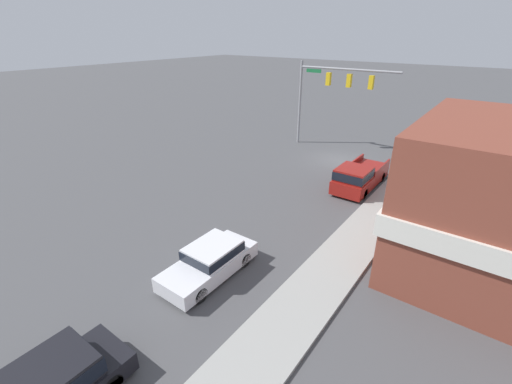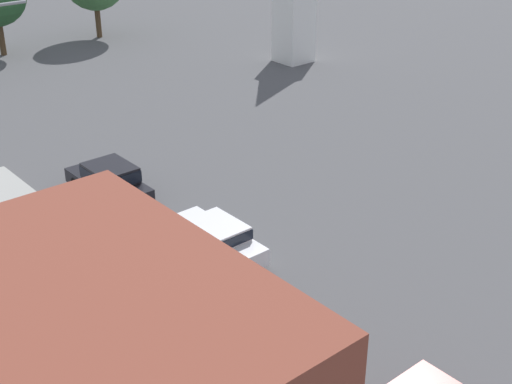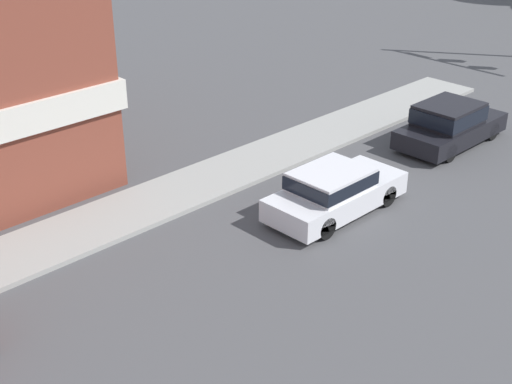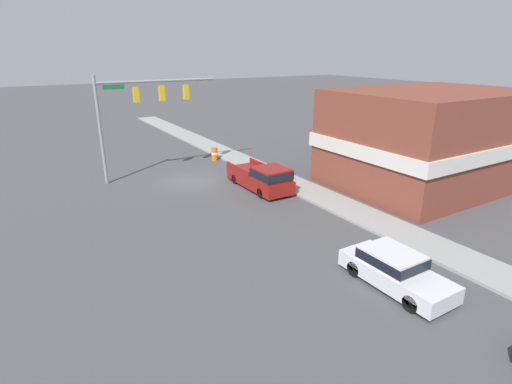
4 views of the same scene
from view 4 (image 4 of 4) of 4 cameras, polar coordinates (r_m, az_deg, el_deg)
The scene contains 7 objects.
ground_plane at distance 29.26m, azimuth -9.11°, elevation 1.62°, with size 200.00×200.00×0.00m, color #4C4C4F.
sidewalk_curb at distance 31.71m, azimuth 0.43°, elevation 3.40°, with size 2.40×60.00×0.14m.
near_signal_assembly at distance 29.73m, azimuth -16.16°, elevation 12.24°, with size 8.67×0.49×7.37m.
car_lead at distance 16.95m, azimuth 19.17°, elevation -10.29°, with size 1.86×4.57×1.43m.
pickup_truck_parked at distance 26.65m, azimuth 1.00°, elevation 2.08°, with size 2.06×5.59×1.79m.
construction_barrel at distance 34.44m, azimuth -5.95°, elevation 5.44°, with size 0.55×0.55×1.11m.
corner_brick_building at distance 30.03m, azimuth 23.47°, elevation 7.03°, with size 13.16×9.63×6.45m.
Camera 4 is at (10.35, 25.90, 8.86)m, focal length 28.00 mm.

